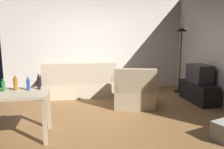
{
  "coord_description": "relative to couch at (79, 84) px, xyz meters",
  "views": [
    {
      "loc": [
        -0.91,
        -4.47,
        1.68
      ],
      "look_at": [
        0.1,
        0.5,
        0.75
      ],
      "focal_mm": 36.77,
      "sensor_mm": 36.0,
      "label": 1
    }
  ],
  "objects": [
    {
      "name": "ground_plane",
      "position": [
        0.57,
        -1.59,
        -0.32
      ],
      "size": [
        5.2,
        4.4,
        0.02
      ],
      "primitive_type": "cube",
      "color": "olive"
    },
    {
      "name": "wall_rear",
      "position": [
        0.57,
        0.61,
        1.04
      ],
      "size": [
        5.2,
        0.1,
        2.7
      ],
      "primitive_type": "cube",
      "color": "silver",
      "rests_on": "ground_plane"
    },
    {
      "name": "couch",
      "position": [
        0.0,
        0.0,
        0.0
      ],
      "size": [
        1.88,
        0.84,
        0.92
      ],
      "rotation": [
        0.0,
        0.0,
        3.14
      ],
      "color": "beige",
      "rests_on": "ground_plane"
    },
    {
      "name": "tv_stand",
      "position": [
        2.82,
        -1.14,
        -0.07
      ],
      "size": [
        0.44,
        1.1,
        0.48
      ],
      "rotation": [
        0.0,
        0.0,
        1.57
      ],
      "color": "black",
      "rests_on": "ground_plane"
    },
    {
      "name": "tv",
      "position": [
        2.83,
        -1.14,
        0.39
      ],
      "size": [
        0.41,
        0.6,
        0.44
      ],
      "rotation": [
        0.0,
        0.0,
        1.57
      ],
      "color": "#2D2D33",
      "rests_on": "tv_stand"
    },
    {
      "name": "torchiere_lamp",
      "position": [
        2.82,
        -0.16,
        1.11
      ],
      "size": [
        0.32,
        0.32,
        1.81
      ],
      "color": "black",
      "rests_on": "ground_plane"
    },
    {
      "name": "desk",
      "position": [
        -1.23,
        -2.36,
        0.34
      ],
      "size": [
        1.22,
        0.74,
        0.76
      ],
      "rotation": [
        0.0,
        0.0,
        -0.03
      ],
      "color": "#C6B28E",
      "rests_on": "ground_plane"
    },
    {
      "name": "potted_plant",
      "position": [
        1.76,
        0.31,
        0.02
      ],
      "size": [
        0.36,
        0.36,
        0.57
      ],
      "color": "brown",
      "rests_on": "ground_plane"
    },
    {
      "name": "armchair",
      "position": [
        1.19,
        -1.17,
        0.01
      ],
      "size": [
        1.1,
        1.06,
        0.92
      ],
      "rotation": [
        0.0,
        0.0,
        2.86
      ],
      "color": "tan",
      "rests_on": "ground_plane"
    },
    {
      "name": "bottle_green",
      "position": [
        -1.33,
        -2.24,
        0.54
      ],
      "size": [
        0.06,
        0.06,
        0.2
      ],
      "color": "#1E722D",
      "rests_on": "desk"
    },
    {
      "name": "bottle_amber",
      "position": [
        -1.15,
        -2.22,
        0.56
      ],
      "size": [
        0.06,
        0.06,
        0.24
      ],
      "color": "#9E6019",
      "rests_on": "desk"
    },
    {
      "name": "bottle_blue",
      "position": [
        -0.94,
        -2.26,
        0.55
      ],
      "size": [
        0.05,
        0.05,
        0.22
      ],
      "color": "#2347A3",
      "rests_on": "desk"
    },
    {
      "name": "bottle_dark",
      "position": [
        -0.78,
        -2.23,
        0.57
      ],
      "size": [
        0.05,
        0.05,
        0.25
      ],
      "color": "black",
      "rests_on": "desk"
    }
  ]
}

